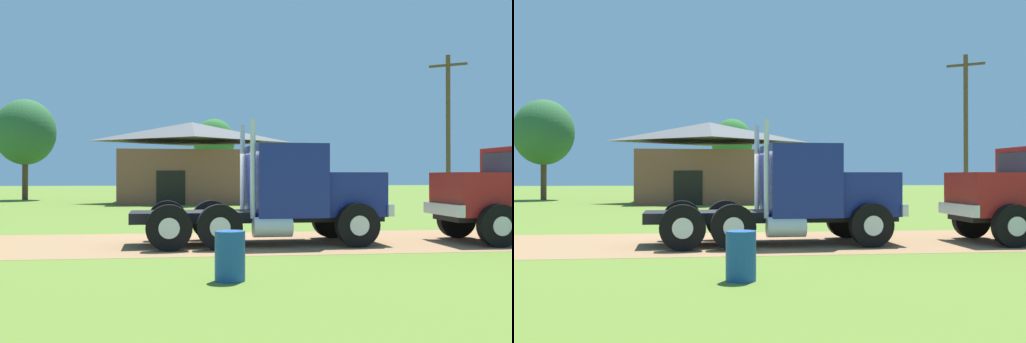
% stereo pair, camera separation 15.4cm
% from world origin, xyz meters
% --- Properties ---
extents(ground_plane, '(200.00, 200.00, 0.00)m').
position_xyz_m(ground_plane, '(0.00, 0.00, 0.00)').
color(ground_plane, '#597428').
extents(dirt_track, '(120.00, 5.73, 0.01)m').
position_xyz_m(dirt_track, '(0.00, 0.00, 0.00)').
color(dirt_track, '#956D48').
rests_on(dirt_track, ground_plane).
extents(truck_foreground_white, '(6.96, 2.94, 3.32)m').
position_xyz_m(truck_foreground_white, '(1.94, -0.39, 1.33)').
color(truck_foreground_white, black).
rests_on(truck_foreground_white, ground_plane).
extents(steel_barrel, '(0.54, 0.54, 0.88)m').
position_xyz_m(steel_barrel, '(-0.18, -6.00, 0.44)').
color(steel_barrel, '#19478C').
rests_on(steel_barrel, ground_plane).
extents(shed_building, '(10.22, 8.14, 5.64)m').
position_xyz_m(shed_building, '(-0.21, 25.02, 2.73)').
color(shed_building, brown).
rests_on(shed_building, ground_plane).
extents(utility_pole_near, '(1.86, 1.41, 9.05)m').
position_xyz_m(utility_pole_near, '(14.77, 16.71, 4.78)').
color(utility_pole_near, brown).
rests_on(utility_pole_near, ground_plane).
extents(tree_left, '(4.64, 4.64, 7.84)m').
position_xyz_m(tree_left, '(-12.97, 31.22, 5.27)').
color(tree_left, '#513823').
rests_on(tree_left, ground_plane).
extents(tree_mid, '(4.02, 4.02, 7.43)m').
position_xyz_m(tree_mid, '(2.27, 40.74, 5.18)').
color(tree_mid, '#513823').
rests_on(tree_mid, ground_plane).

